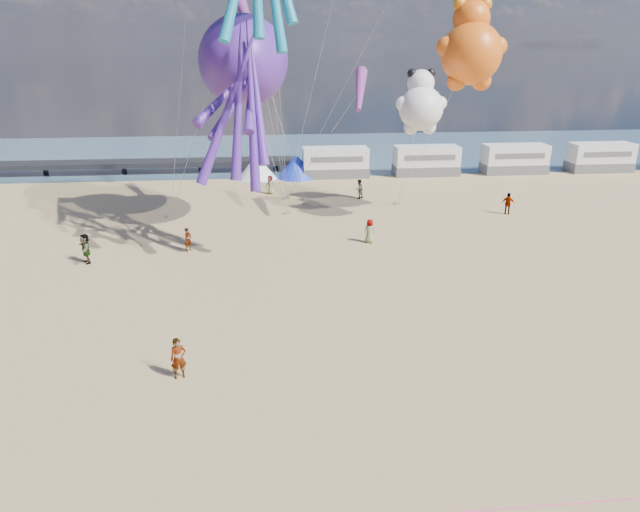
# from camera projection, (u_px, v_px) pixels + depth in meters

# --- Properties ---
(ground) EXTENTS (120.00, 120.00, 0.00)m
(ground) POSITION_uv_depth(u_px,v_px,m) (307.00, 416.00, 20.76)
(ground) COLOR tan
(ground) RESTS_ON ground
(water) EXTENTS (120.00, 120.00, 0.00)m
(water) POSITION_uv_depth(u_px,v_px,m) (274.00, 152.00, 72.09)
(water) COLOR #38566C
(water) RESTS_ON ground
(pier) EXTENTS (60.00, 3.00, 0.50)m
(pier) POSITION_uv_depth(u_px,v_px,m) (4.00, 166.00, 58.90)
(pier) COLOR black
(pier) RESTS_ON ground
(motorhome_0) EXTENTS (6.60, 2.50, 3.00)m
(motorhome_0) POSITION_uv_depth(u_px,v_px,m) (335.00, 162.00, 58.13)
(motorhome_0) COLOR silver
(motorhome_0) RESTS_ON ground
(motorhome_1) EXTENTS (6.60, 2.50, 3.00)m
(motorhome_1) POSITION_uv_depth(u_px,v_px,m) (426.00, 161.00, 59.00)
(motorhome_1) COLOR silver
(motorhome_1) RESTS_ON ground
(motorhome_2) EXTENTS (6.60, 2.50, 3.00)m
(motorhome_2) POSITION_uv_depth(u_px,v_px,m) (514.00, 159.00, 59.88)
(motorhome_2) COLOR silver
(motorhome_2) RESTS_ON ground
(motorhome_3) EXTENTS (6.60, 2.50, 3.00)m
(motorhome_3) POSITION_uv_depth(u_px,v_px,m) (600.00, 157.00, 60.76)
(motorhome_3) COLOR silver
(motorhome_3) RESTS_ON ground
(tent_white) EXTENTS (4.00, 4.00, 2.40)m
(tent_white) POSITION_uv_depth(u_px,v_px,m) (257.00, 167.00, 57.49)
(tent_white) COLOR white
(tent_white) RESTS_ON ground
(tent_blue) EXTENTS (4.00, 4.00, 2.40)m
(tent_blue) POSITION_uv_depth(u_px,v_px,m) (296.00, 166.00, 57.86)
(tent_blue) COLOR #1933CC
(tent_blue) RESTS_ON ground
(standing_person) EXTENTS (0.74, 0.59, 1.76)m
(standing_person) POSITION_uv_depth(u_px,v_px,m) (178.00, 358.00, 22.90)
(standing_person) COLOR tan
(standing_person) RESTS_ON ground
(beachgoer_0) EXTENTS (0.74, 0.67, 1.69)m
(beachgoer_0) POSITION_uv_depth(u_px,v_px,m) (270.00, 185.00, 51.61)
(beachgoer_0) COLOR #7F6659
(beachgoer_0) RESTS_ON ground
(beachgoer_1) EXTENTS (0.99, 0.95, 1.70)m
(beachgoer_1) POSITION_uv_depth(u_px,v_px,m) (359.00, 189.00, 50.04)
(beachgoer_1) COLOR #7F6659
(beachgoer_1) RESTS_ON ground
(beachgoer_3) EXTENTS (1.30, 1.10, 1.75)m
(beachgoer_3) POSITION_uv_depth(u_px,v_px,m) (508.00, 204.00, 45.29)
(beachgoer_3) COLOR #7F6659
(beachgoer_3) RESTS_ON ground
(beachgoer_4) EXTENTS (0.84, 1.19, 1.88)m
(beachgoer_4) POSITION_uv_depth(u_px,v_px,m) (86.00, 248.00, 35.12)
(beachgoer_4) COLOR #7F6659
(beachgoer_4) RESTS_ON ground
(beachgoer_5) EXTENTS (1.23, 1.46, 1.57)m
(beachgoer_5) POSITION_uv_depth(u_px,v_px,m) (188.00, 240.00, 37.19)
(beachgoer_5) COLOR #7F6659
(beachgoer_5) RESTS_ON ground
(beachgoer_6) EXTENTS (0.72, 0.67, 1.66)m
(beachgoer_6) POSITION_uv_depth(u_px,v_px,m) (370.00, 231.00, 38.77)
(beachgoer_6) COLOR #7F6659
(beachgoer_6) RESTS_ON ground
(sandbag_a) EXTENTS (0.50, 0.35, 0.22)m
(sandbag_a) POSITION_uv_depth(u_px,v_px,m) (171.00, 216.00, 44.84)
(sandbag_a) COLOR gray
(sandbag_a) RESTS_ON ground
(sandbag_b) EXTENTS (0.50, 0.35, 0.22)m
(sandbag_b) POSITION_uv_depth(u_px,v_px,m) (288.00, 213.00, 45.66)
(sandbag_b) COLOR gray
(sandbag_b) RESTS_ON ground
(sandbag_c) EXTENTS (0.50, 0.35, 0.22)m
(sandbag_c) POSITION_uv_depth(u_px,v_px,m) (397.00, 203.00, 48.47)
(sandbag_c) COLOR gray
(sandbag_c) RESTS_ON ground
(sandbag_d) EXTENTS (0.50, 0.35, 0.22)m
(sandbag_d) POSITION_uv_depth(u_px,v_px,m) (306.00, 203.00, 48.54)
(sandbag_d) COLOR gray
(sandbag_d) RESTS_ON ground
(sandbag_e) EXTENTS (0.50, 0.35, 0.22)m
(sandbag_e) POSITION_uv_depth(u_px,v_px,m) (287.00, 198.00, 50.16)
(sandbag_e) COLOR gray
(sandbag_e) RESTS_ON ground
(kite_octopus_purple) EXTENTS (8.73, 12.08, 12.69)m
(kite_octopus_purple) POSITION_uv_depth(u_px,v_px,m) (243.00, 61.00, 38.47)
(kite_octopus_purple) COLOR #4D238E
(kite_panda) EXTENTS (4.65, 4.50, 5.32)m
(kite_panda) POSITION_uv_depth(u_px,v_px,m) (421.00, 108.00, 40.14)
(kite_panda) COLOR white
(kite_teddy_orange) EXTENTS (6.90, 6.74, 7.48)m
(kite_teddy_orange) POSITION_uv_depth(u_px,v_px,m) (471.00, 54.00, 40.70)
(kite_teddy_orange) COLOR orange
(windsock_mid) EXTENTS (2.14, 5.93, 5.85)m
(windsock_mid) POSITION_uv_depth(u_px,v_px,m) (247.00, 17.00, 41.94)
(windsock_mid) COLOR red
(windsock_right) EXTENTS (1.88, 5.04, 4.96)m
(windsock_right) POSITION_uv_depth(u_px,v_px,m) (360.00, 90.00, 40.49)
(windsock_right) COLOR red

